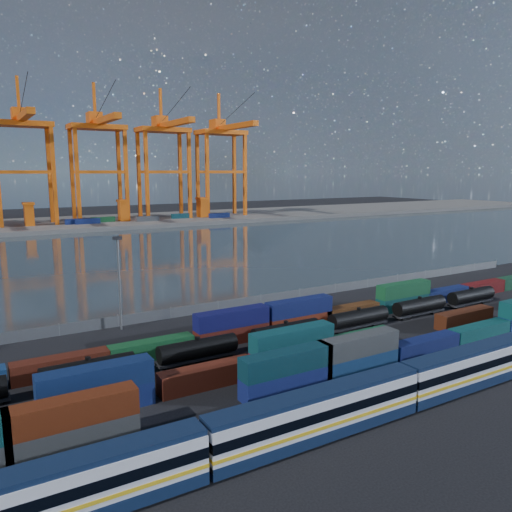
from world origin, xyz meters
TOP-DOWN VIEW (x-y plane):
  - ground at (0.00, 0.00)m, footprint 700.00×700.00m
  - harbor_water at (0.00, 105.00)m, footprint 700.00×700.00m
  - far_quay at (0.00, 210.00)m, footprint 700.00×70.00m
  - passenger_train at (-22.60, -20.89)m, footprint 77.64×3.17m
  - container_row_south at (0.55, -9.93)m, footprint 140.75×2.58m
  - container_row_mid at (7.71, -3.22)m, footprint 129.54×2.64m
  - container_row_north at (-2.64, 10.03)m, footprint 142.32×2.59m
  - tanker_string at (-16.86, 5.08)m, footprint 120.90×2.66m
  - waterfront_fence at (-0.00, 28.00)m, footprint 160.12×0.12m
  - yard_light_mast at (-30.00, 26.00)m, footprint 1.60×0.40m
  - gantry_cranes at (-7.50, 203.10)m, footprint 202.55×52.89m
  - quay_containers at (-11.00, 195.46)m, footprint 172.58×10.99m
  - straddle_carriers at (-2.50, 200.00)m, footprint 140.00×7.00m

SIDE VIEW (x-z plane):
  - ground at x=0.00m, z-range 0.00..0.00m
  - harbor_water at x=0.00m, z-range 0.01..0.01m
  - far_quay at x=0.00m, z-range 0.00..2.00m
  - waterfront_fence at x=0.00m, z-range -0.10..2.10m
  - tanker_string at x=-16.86m, z-range 0.01..3.82m
  - container_row_mid at x=7.71m, z-range -0.84..4.79m
  - container_row_north at x=-2.64m, z-range -0.79..4.73m
  - container_row_south at x=0.55m, z-range -0.46..5.04m
  - passenger_train at x=-22.60m, z-range 0.01..5.44m
  - quay_containers at x=-11.00m, z-range 2.00..4.60m
  - straddle_carriers at x=-2.50m, z-range 2.27..13.37m
  - yard_light_mast at x=-30.00m, z-range 1.00..17.60m
  - gantry_cranes at x=-7.50m, z-range 8.09..79.72m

